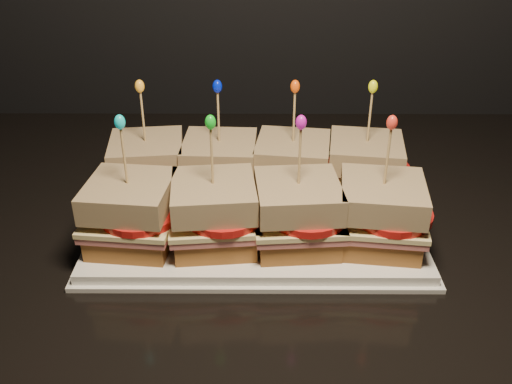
{
  "coord_description": "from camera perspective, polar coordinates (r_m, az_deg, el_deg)",
  "views": [
    {
      "loc": [
        0.38,
        0.96,
        1.34
      ],
      "look_at": [
        0.38,
        1.59,
        0.98
      ],
      "focal_mm": 40.0,
      "sensor_mm": 36.0,
      "label": 1
    }
  ],
  "objects": [
    {
      "name": "granite_slab",
      "position": [
        0.82,
        -4.99,
        -2.06
      ],
      "size": [
        2.61,
        0.7,
        0.03
      ],
      "primitive_type": "cube",
      "color": "black",
      "rests_on": "cabinet"
    },
    {
      "name": "platter",
      "position": [
        0.75,
        0.0,
        -3.08
      ],
      "size": [
        0.41,
        0.25,
        0.02
      ],
      "primitive_type": "cube",
      "color": "white",
      "rests_on": "granite_slab"
    },
    {
      "name": "platter_rim",
      "position": [
        0.75,
        0.0,
        -3.46
      ],
      "size": [
        0.42,
        0.27,
        0.01
      ],
      "primitive_type": "cube",
      "color": "white",
      "rests_on": "granite_slab"
    },
    {
      "name": "sandwich_0_bread_bot",
      "position": [
        0.8,
        -10.55,
        0.59
      ],
      "size": [
        0.1,
        0.1,
        0.03
      ],
      "primitive_type": "cube",
      "rotation": [
        0.0,
        0.0,
        0.12
      ],
      "color": "brown",
      "rests_on": "platter"
    },
    {
      "name": "sandwich_0_ham",
      "position": [
        0.79,
        -10.66,
        1.67
      ],
      "size": [
        0.11,
        0.11,
        0.01
      ],
      "primitive_type": "cube",
      "rotation": [
        0.0,
        0.0,
        0.12
      ],
      "color": "#BC595A",
      "rests_on": "sandwich_0_bread_bot"
    },
    {
      "name": "sandwich_0_cheese",
      "position": [
        0.79,
        -10.7,
        2.12
      ],
      "size": [
        0.12,
        0.11,
        0.01
      ],
      "primitive_type": "cube",
      "rotation": [
        0.0,
        0.0,
        0.12
      ],
      "color": "#ECDB90",
      "rests_on": "sandwich_0_ham"
    },
    {
      "name": "sandwich_0_tomato",
      "position": [
        0.78,
        -9.96,
        2.41
      ],
      "size": [
        0.09,
        0.09,
        0.01
      ],
      "primitive_type": "cylinder",
      "color": "red",
      "rests_on": "sandwich_0_cheese"
    },
    {
      "name": "sandwich_0_bread_top",
      "position": [
        0.78,
        -10.89,
        3.97
      ],
      "size": [
        0.11,
        0.11,
        0.03
      ],
      "primitive_type": "cube",
      "rotation": [
        0.0,
        0.0,
        0.12
      ],
      "color": "#542C0C",
      "rests_on": "sandwich_0_tomato"
    },
    {
      "name": "sandwich_0_pick",
      "position": [
        0.76,
        -11.22,
        7.12
      ],
      "size": [
        0.0,
        0.0,
        0.09
      ],
      "primitive_type": "cylinder",
      "color": "tan",
      "rests_on": "sandwich_0_bread_top"
    },
    {
      "name": "sandwich_0_frill",
      "position": [
        0.74,
        -11.56,
        10.33
      ],
      "size": [
        0.01,
        0.01,
        0.02
      ],
      "primitive_type": "ellipsoid",
      "color": "#FDA827",
      "rests_on": "sandwich_0_pick"
    },
    {
      "name": "sandwich_1_bread_bot",
      "position": [
        0.79,
        -3.54,
        0.58
      ],
      "size": [
        0.1,
        0.1,
        0.03
      ],
      "primitive_type": "cube",
      "rotation": [
        0.0,
        0.0,
        -0.05
      ],
      "color": "brown",
      "rests_on": "platter"
    },
    {
      "name": "sandwich_1_ham",
      "position": [
        0.78,
        -3.58,
        1.68
      ],
      "size": [
        0.11,
        0.1,
        0.01
      ],
      "primitive_type": "cube",
      "rotation": [
        0.0,
        0.0,
        -0.05
      ],
      "color": "#BC595A",
      "rests_on": "sandwich_1_bread_bot"
    },
    {
      "name": "sandwich_1_cheese",
      "position": [
        0.78,
        -3.59,
        2.13
      ],
      "size": [
        0.11,
        0.11,
        0.01
      ],
      "primitive_type": "cube",
      "rotation": [
        0.0,
        0.0,
        -0.05
      ],
      "color": "#ECDB90",
      "rests_on": "sandwich_1_ham"
    },
    {
      "name": "sandwich_1_tomato",
      "position": [
        0.77,
        -2.74,
        2.42
      ],
      "size": [
        0.09,
        0.09,
        0.01
      ],
      "primitive_type": "cylinder",
      "color": "red",
      "rests_on": "sandwich_1_cheese"
    },
    {
      "name": "sandwich_1_bread_top",
      "position": [
        0.76,
        -3.66,
        4.01
      ],
      "size": [
        0.1,
        0.1,
        0.03
      ],
      "primitive_type": "cube",
      "rotation": [
        0.0,
        0.0,
        -0.05
      ],
      "color": "#542C0C",
      "rests_on": "sandwich_1_tomato"
    },
    {
      "name": "sandwich_1_pick",
      "position": [
        0.75,
        -3.77,
        7.23
      ],
      "size": [
        0.0,
        0.0,
        0.09
      ],
      "primitive_type": "cylinder",
      "color": "tan",
      "rests_on": "sandwich_1_bread_top"
    },
    {
      "name": "sandwich_1_frill",
      "position": [
        0.73,
        -3.89,
        10.5
      ],
      "size": [
        0.01,
        0.01,
        0.02
      ],
      "primitive_type": "ellipsoid",
      "color": "#0317D0",
      "rests_on": "sandwich_1_pick"
    },
    {
      "name": "sandwich_2_bread_bot",
      "position": [
        0.79,
        3.58,
        0.57
      ],
      "size": [
        0.11,
        0.11,
        0.03
      ],
      "primitive_type": "cube",
      "rotation": [
        0.0,
        0.0,
        -0.14
      ],
      "color": "brown",
      "rests_on": "platter"
    },
    {
      "name": "sandwich_2_ham",
      "position": [
        0.78,
        3.62,
        1.66
      ],
      "size": [
        0.12,
        0.11,
        0.01
      ],
      "primitive_type": "cube",
      "rotation": [
        0.0,
        0.0,
        -0.14
      ],
      "color": "#BC595A",
      "rests_on": "sandwich_2_bread_bot"
    },
    {
      "name": "sandwich_2_cheese",
      "position": [
        0.78,
        3.64,
        2.12
      ],
      "size": [
        0.12,
        0.11,
        0.01
      ],
      "primitive_type": "cube",
      "rotation": [
        0.0,
        0.0,
        -0.14
      ],
      "color": "#ECDB90",
      "rests_on": "sandwich_2_ham"
    },
    {
      "name": "sandwich_2_tomato",
      "position": [
        0.77,
        4.57,
        2.4
      ],
      "size": [
        0.09,
        0.09,
        0.01
      ],
      "primitive_type": "cylinder",
      "color": "red",
      "rests_on": "sandwich_2_cheese"
    },
    {
      "name": "sandwich_2_bread_top",
      "position": [
        0.76,
        3.7,
        4.0
      ],
      "size": [
        0.11,
        0.11,
        0.03
      ],
      "primitive_type": "cube",
      "rotation": [
        0.0,
        0.0,
        -0.14
      ],
      "color": "#542C0C",
      "rests_on": "sandwich_2_tomato"
    },
    {
      "name": "sandwich_2_pick",
      "position": [
        0.74,
        3.82,
        7.21
      ],
      "size": [
        0.0,
        0.0,
        0.09
      ],
      "primitive_type": "cylinder",
      "color": "tan",
      "rests_on": "sandwich_2_bread_top"
    },
    {
      "name": "sandwich_2_frill",
      "position": [
        0.73,
        3.93,
        10.49
      ],
      "size": [
        0.01,
        0.01,
        0.02
      ],
      "primitive_type": "ellipsoid",
      "color": "#F14D0C",
      "rests_on": "sandwich_2_pick"
    },
    {
      "name": "sandwich_3_bread_bot",
      "position": [
        0.8,
        10.6,
        0.54
      ],
      "size": [
        0.11,
        0.11,
        0.03
      ],
      "primitive_type": "cube",
      "rotation": [
        0.0,
        0.0,
        -0.14
      ],
      "color": "brown",
      "rests_on": "platter"
    },
    {
      "name": "sandwich_3_ham",
      "position": [
        0.79,
        10.71,
        1.62
      ],
      "size": [
        0.12,
        0.11,
        0.01
      ],
      "primitive_type": "cube",
      "rotation": [
        0.0,
        0.0,
        -0.14
      ],
      "color": "#BC595A",
      "rests_on": "sandwich_3_bread_bot"
    },
    {
      "name": "sandwich_3_cheese",
      "position": [
        0.79,
        10.76,
        2.07
      ],
      "size": [
        0.12,
        0.11,
        0.01
      ],
      "primitive_type": "cube",
      "rotation": [
        0.0,
        0.0,
        -0.14
      ],
      "color": "#ECDB90",
      "rests_on": "sandwich_3_ham"
    },
    {
      "name": "sandwich_3_tomato",
      "position": [
        0.78,
        11.75,
        2.34
      ],
      "size": [
        0.09,
        0.09,
        0.01
      ],
      "primitive_type": "cylinder",
      "color": "red",
      "rests_on": "sandwich_3_cheese"
    },
    {
      "name": "sandwich_3_bread_top",
      "position": [
        0.78,
        10.95,
        3.92
      ],
      "size": [
        0.11,
        0.11,
        0.03
      ],
      "primitive_type": "cube",
      "rotation": [
        0.0,
        0.0,
        -0.14
      ],
      "color": "#542C0C",
      "rests_on": "sandwich_3_tomato"
    },
    {
      "name": "sandwich_3_pick",
      "position": [
        0.76,
        11.28,
        7.08
      ],
      "size": [
        0.0,
        0.0,
        0.09
      ],
      "primitive_type": "cylinder",
      "color": "tan",
      "rests_on": "sandwich_3_bread_top"
    },
    {
      "name": "sandwich_3_frill",
      "position": [
        0.74,
        11.62,
        10.29
      ],
      "size": [
        0.01,
        0.01,
        0.02
      ],
      "primitive_type": "ellipsoid",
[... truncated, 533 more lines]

